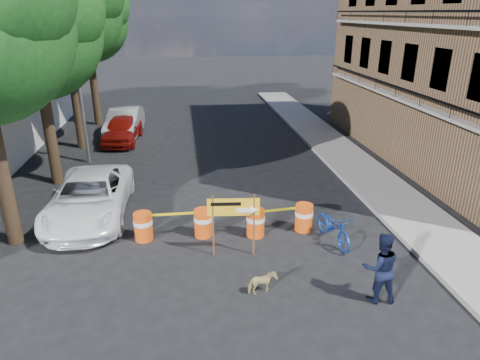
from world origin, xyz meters
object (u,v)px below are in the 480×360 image
object	(u,v)px
barrel_mid_left	(203,222)
dog	(262,283)
sedan_red	(122,129)
bicycle	(335,213)
pedestrian	(380,268)
suv_white	(90,197)
barrel_far_right	(304,217)
sedan_silver	(125,122)
detour_sign	(240,212)
barrel_mid_right	(256,222)
barrel_far_left	(143,226)

from	to	relation	value
barrel_mid_left	dog	world-z (taller)	barrel_mid_left
sedan_red	bicycle	bearing A→B (deg)	-53.12
pedestrian	suv_white	distance (m)	9.66
barrel_far_right	pedestrian	bearing A→B (deg)	-77.91
suv_white	sedan_silver	distance (m)	10.58
barrel_mid_left	sedan_silver	size ratio (longest dim) A/B	0.19
pedestrian	detour_sign	bearing A→B (deg)	-33.97
detour_sign	barrel_mid_right	bearing A→B (deg)	65.20
barrel_mid_left	barrel_far_right	bearing A→B (deg)	-0.99
barrel_mid_left	dog	distance (m)	3.46
dog	sedan_silver	bearing A→B (deg)	3.25
barrel_far_left	barrel_far_right	xyz separation A→B (m)	(5.09, -0.06, 0.00)
sedan_red	barrel_far_left	bearing A→B (deg)	-75.93
suv_white	sedan_red	size ratio (longest dim) A/B	1.27
barrel_mid_right	detour_sign	bearing A→B (deg)	-120.27
detour_sign	dog	world-z (taller)	detour_sign
barrel_far_left	dog	distance (m)	4.49
barrel_mid_right	pedestrian	bearing A→B (deg)	-56.20
bicycle	barrel_far_left	bearing A→B (deg)	161.06
detour_sign	sedan_silver	world-z (taller)	detour_sign
barrel_far_right	bicycle	world-z (taller)	bicycle
barrel_mid_right	sedan_red	world-z (taller)	sedan_red
detour_sign	dog	xyz separation A→B (m)	(0.29, -1.91, -1.09)
pedestrian	bicycle	xyz separation A→B (m)	(-0.11, 2.90, 0.06)
barrel_far_left	suv_white	bearing A→B (deg)	135.72
detour_sign	pedestrian	xyz separation A→B (m)	(3.04, -2.53, -0.48)
barrel_mid_right	sedan_silver	world-z (taller)	sedan_silver
bicycle	pedestrian	bearing A→B (deg)	-97.71
barrel_mid_left	sedan_red	distance (m)	11.77
bicycle	dog	size ratio (longest dim) A/B	2.72
detour_sign	pedestrian	world-z (taller)	detour_sign
barrel_mid_left	barrel_far_right	size ratio (longest dim) A/B	1.00
dog	sedan_red	xyz separation A→B (m)	(-5.05, 14.35, 0.42)
pedestrian	sedan_silver	bearing A→B (deg)	-58.57
sedan_red	sedan_silver	size ratio (longest dim) A/B	0.89
barrel_mid_left	detour_sign	bearing A→B (deg)	-52.06
barrel_far_right	suv_white	xyz separation A→B (m)	(-7.00, 1.92, 0.27)
barrel_mid_left	pedestrian	size ratio (longest dim) A/B	0.49
detour_sign	bicycle	distance (m)	2.99
sedan_red	detour_sign	bearing A→B (deg)	-64.69
detour_sign	sedan_silver	bearing A→B (deg)	114.59
barrel_far_left	barrel_mid_right	bearing A→B (deg)	-3.67
sedan_red	suv_white	bearing A→B (deg)	-85.64
barrel_far_left	barrel_far_right	bearing A→B (deg)	-0.71
suv_white	sedan_silver	size ratio (longest dim) A/B	1.12
barrel_mid_left	barrel_mid_right	bearing A→B (deg)	-7.54
barrel_mid_left	sedan_silver	distance (m)	13.00
suv_white	detour_sign	bearing A→B (deg)	-33.06
sedan_red	pedestrian	bearing A→B (deg)	-58.11
barrel_mid_right	pedestrian	size ratio (longest dim) A/B	0.49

